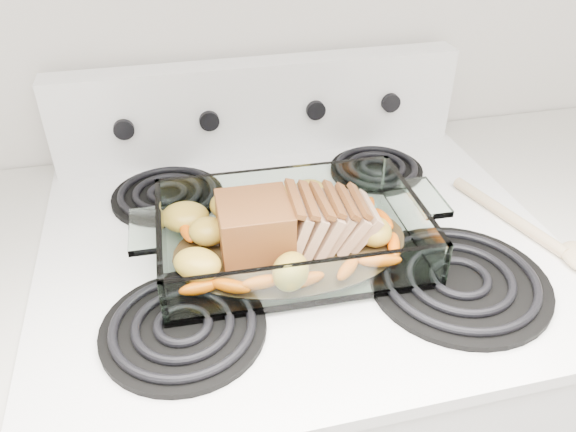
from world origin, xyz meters
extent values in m
cube|color=white|center=(0.00, 1.66, 0.46)|extent=(0.76, 0.65, 0.92)
cube|color=white|center=(0.00, 1.66, 0.93)|extent=(0.78, 0.67, 0.02)
cube|color=white|center=(0.00, 1.95, 1.03)|extent=(0.76, 0.06, 0.18)
cylinder|color=black|center=(-0.19, 1.50, 0.94)|extent=(0.21, 0.21, 0.01)
cylinder|color=black|center=(0.19, 1.50, 0.94)|extent=(0.25, 0.25, 0.01)
cylinder|color=black|center=(-0.19, 1.81, 0.94)|extent=(0.19, 0.19, 0.01)
cylinder|color=black|center=(0.19, 1.81, 0.94)|extent=(0.17, 0.17, 0.01)
cylinder|color=black|center=(-0.25, 1.92, 1.03)|extent=(0.04, 0.02, 0.04)
cylinder|color=black|center=(-0.10, 1.92, 1.03)|extent=(0.04, 0.02, 0.04)
cylinder|color=black|center=(0.10, 1.92, 1.03)|extent=(0.04, 0.02, 0.04)
cylinder|color=black|center=(0.25, 1.92, 1.03)|extent=(0.04, 0.02, 0.04)
cube|color=silver|center=(-0.02, 1.61, 0.95)|extent=(0.38, 0.25, 0.01)
cube|color=silver|center=(-0.02, 1.49, 0.98)|extent=(0.38, 0.01, 0.06)
cube|color=silver|center=(-0.02, 1.73, 0.98)|extent=(0.38, 0.01, 0.06)
cube|color=silver|center=(-0.21, 1.61, 0.98)|extent=(0.01, 0.25, 0.06)
cube|color=silver|center=(0.16, 1.61, 0.98)|extent=(0.01, 0.25, 0.06)
cylinder|color=#2F2211|center=(-0.02, 1.61, 0.95)|extent=(0.22, 0.22, 0.00)
cube|color=brown|center=(-0.07, 1.61, 0.99)|extent=(0.10, 0.10, 0.08)
cube|color=tan|center=(-0.02, 1.61, 0.99)|extent=(0.04, 0.10, 0.08)
cube|color=tan|center=(0.00, 1.61, 0.99)|extent=(0.04, 0.09, 0.07)
cube|color=tan|center=(0.02, 1.61, 0.99)|extent=(0.04, 0.09, 0.07)
cube|color=tan|center=(0.04, 1.61, 0.99)|extent=(0.05, 0.09, 0.07)
cube|color=tan|center=(0.06, 1.61, 0.98)|extent=(0.05, 0.09, 0.06)
cube|color=tan|center=(0.08, 1.61, 0.98)|extent=(0.05, 0.09, 0.06)
ellipsoid|color=#F1560A|center=(-0.16, 1.54, 0.96)|extent=(0.06, 0.02, 0.02)
ellipsoid|color=#F1560A|center=(0.09, 1.54, 0.96)|extent=(0.06, 0.02, 0.02)
ellipsoid|color=#F1560A|center=(0.13, 1.63, 0.96)|extent=(0.06, 0.02, 0.02)
ellipsoid|color=#F1560A|center=(-0.17, 1.65, 0.96)|extent=(0.06, 0.02, 0.02)
ellipsoid|color=#B08E35|center=(-0.17, 1.69, 0.97)|extent=(0.06, 0.05, 0.04)
ellipsoid|color=#B08E35|center=(0.00, 1.70, 0.97)|extent=(0.06, 0.05, 0.04)
ellipsoid|color=#B08E35|center=(0.10, 1.59, 0.97)|extent=(0.06, 0.05, 0.04)
cylinder|color=#C2B391|center=(0.34, 1.62, 0.95)|extent=(0.08, 0.23, 0.02)
camera|label=1|loc=(-0.18, 0.98, 1.46)|focal=35.00mm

